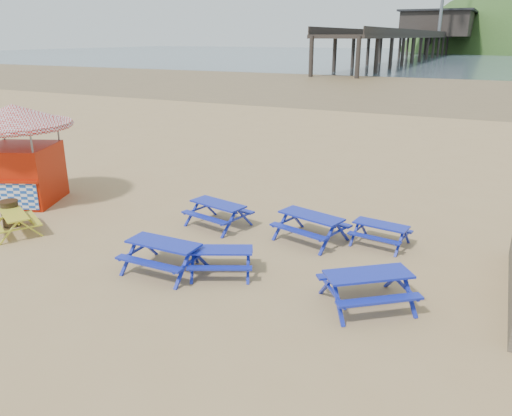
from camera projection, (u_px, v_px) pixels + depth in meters
The scene contains 13 objects.
ground at pixel (246, 258), 14.33m from camera, with size 400.00×400.00×0.00m, color tan.
wet_sand at pixel (450, 88), 61.10m from camera, with size 400.00×400.00×0.00m, color olive.
sea at pixel (488, 56), 158.88m from camera, with size 400.00×400.00×0.00m, color #41525E.
picnic_table_blue_a at pixel (218, 214), 16.66m from camera, with size 2.22×1.94×0.81m.
picnic_table_blue_b at pixel (311, 228), 15.46m from camera, with size 2.36×2.08×0.84m.
picnic_table_blue_c at pixel (380, 234), 15.15m from camera, with size 1.78×1.51×0.68m.
picnic_table_blue_d at pixel (164, 256), 13.43m from camera, with size 2.01×1.62×0.84m.
picnic_table_blue_e at pixel (221, 261), 13.32m from camera, with size 2.09×1.94×0.70m.
picnic_table_blue_f at pixel (367, 289), 11.69m from camera, with size 2.57×2.50×0.84m.
picnic_table_yellow at pixel (15, 224), 16.01m from camera, with size 2.08×1.95×0.69m.
ice_cream_kiosk at pixel (17, 142), 18.47m from camera, with size 5.46×5.46×3.72m.
litter_bin at pixel (10, 213), 16.65m from camera, with size 0.60×0.60×0.88m.
pier at pixel (434, 38), 171.53m from camera, with size 24.00×220.00×39.29m.
Camera 1 is at (5.97, -11.64, 6.04)m, focal length 35.00 mm.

